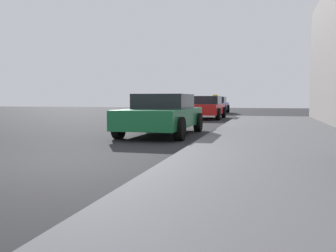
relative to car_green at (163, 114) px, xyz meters
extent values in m
plane|color=#232326|center=(-0.45, -5.62, -0.65)|extent=(80.00, 80.00, 0.00)
cube|color=#5B5B60|center=(3.55, -5.62, -0.57)|extent=(4.00, 32.00, 0.15)
cube|color=#196638|center=(0.00, -0.05, -0.10)|extent=(1.77, 4.35, 0.55)
cube|color=black|center=(0.00, 0.17, 0.40)|extent=(1.56, 1.96, 0.45)
cylinder|color=black|center=(0.88, -1.44, -0.33)|extent=(0.22, 0.64, 0.64)
cylinder|color=black|center=(-0.88, -1.44, -0.33)|extent=(0.22, 0.64, 0.64)
cylinder|color=black|center=(0.88, 1.34, -0.33)|extent=(0.22, 0.64, 0.64)
cylinder|color=black|center=(-0.88, 1.34, -0.33)|extent=(0.22, 0.64, 0.64)
cube|color=red|center=(-0.15, 9.50, -0.10)|extent=(1.73, 4.15, 0.55)
cube|color=black|center=(-0.15, 9.71, 0.40)|extent=(1.52, 1.87, 0.45)
cylinder|color=black|center=(0.71, 8.17, -0.33)|extent=(0.22, 0.64, 0.64)
cylinder|color=black|center=(-1.01, 8.17, -0.33)|extent=(0.22, 0.64, 0.64)
cylinder|color=black|center=(0.71, 10.83, -0.33)|extent=(0.22, 0.64, 0.64)
cylinder|color=black|center=(-1.01, 10.83, -0.33)|extent=(0.22, 0.64, 0.64)
cube|color=#233899|center=(-0.70, 17.41, -0.10)|extent=(1.76, 4.06, 0.55)
cube|color=black|center=(-0.70, 17.62, 0.40)|extent=(1.55, 1.83, 0.45)
cube|color=yellow|center=(-0.70, 17.62, 0.70)|extent=(0.36, 0.14, 0.16)
cylinder|color=black|center=(0.18, 16.12, -0.33)|extent=(0.22, 0.64, 0.64)
cylinder|color=black|center=(-1.58, 16.12, -0.33)|extent=(0.22, 0.64, 0.64)
cylinder|color=black|center=(0.18, 18.71, -0.33)|extent=(0.22, 0.64, 0.64)
cylinder|color=black|center=(-1.58, 18.71, -0.33)|extent=(0.22, 0.64, 0.64)
camera|label=1|loc=(3.11, -11.10, 0.48)|focal=39.57mm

